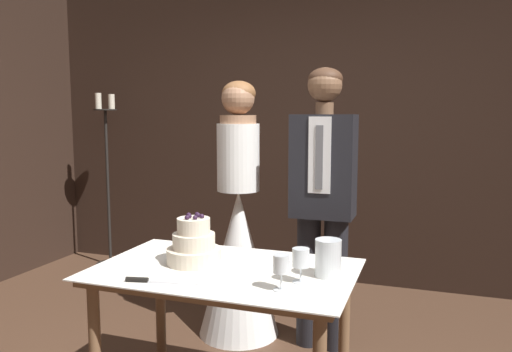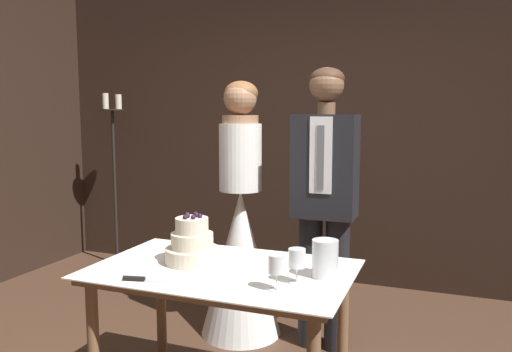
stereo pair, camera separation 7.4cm
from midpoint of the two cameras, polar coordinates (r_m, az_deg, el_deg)
The scene contains 10 objects.
wall_back at distance 4.49m, azimuth 7.07°, elevation 5.37°, with size 5.56×0.12×2.72m, color black.
cake_table at distance 2.46m, azimuth -4.50°, elevation -12.65°, with size 1.24×0.78×0.75m.
tiered_cake at distance 2.50m, azimuth -7.97°, elevation -7.86°, with size 0.27×0.27×0.25m.
cake_knife at distance 2.28m, azimuth -12.47°, elevation -11.63°, with size 0.42×0.11×0.02m.
wine_glass_near at distance 2.11m, azimuth 1.89°, elevation -10.15°, with size 0.07×0.07×0.15m.
wine_glass_middle at distance 2.21m, azimuth 4.17°, elevation -9.42°, with size 0.08×0.08×0.15m.
hurricane_candle at distance 2.30m, azimuth 7.32°, elevation -9.39°, with size 0.12×0.12×0.17m.
bride at distance 3.38m, azimuth -2.64°, elevation -7.63°, with size 0.54×0.54×1.70m.
groom at distance 3.14m, azimuth 7.00°, elevation -2.07°, with size 0.39×0.25×1.77m.
candle_stand at distance 5.08m, azimuth -16.98°, elevation -1.01°, with size 0.28×0.28×1.69m.
Camera 1 is at (0.93, -2.12, 1.48)m, focal length 35.00 mm.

